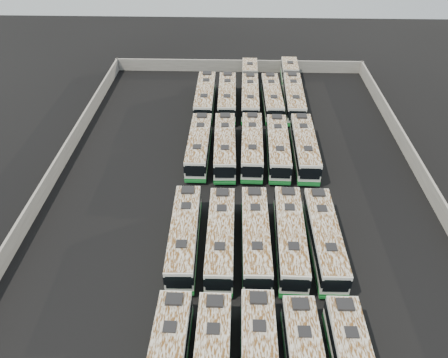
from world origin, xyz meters
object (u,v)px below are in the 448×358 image
bus_midback_far_left (199,145)px  bus_back_left (227,97)px  bus_back_center (250,89)px  bus_midback_center (252,146)px  bus_midfront_left (221,237)px  bus_midfront_center (255,237)px  bus_midfront_right (290,237)px  bus_back_far_left (205,97)px  bus_midback_far_right (304,147)px  bus_midfront_far_left (185,235)px  bus_midfront_far_right (324,238)px  bus_back_right (272,98)px  bus_midback_left (225,146)px  bus_back_far_right (292,89)px  bus_midback_right (278,147)px

bus_midback_far_left → bus_back_left: (3.28, 14.18, 0.03)m
bus_back_left → bus_back_center: 4.85m
bus_midback_center → bus_midfront_left: bearing=-100.3°
bus_midfront_center → bus_midfront_left: bearing=-177.7°
bus_midfront_right → bus_back_far_left: (-10.40, 30.78, 0.04)m
bus_midback_far_left → bus_midback_far_right: size_ratio=0.97×
bus_midfront_center → bus_midfront_right: 3.41m
bus_midfront_far_left → bus_midfront_center: 7.02m
bus_midback_center → bus_midfront_far_right: bearing=-66.9°
bus_midfront_right → bus_back_right: bearing=91.4°
bus_midfront_right → bus_back_left: bearing=104.1°
bus_midfront_right → bus_midback_left: bearing=114.0°
bus_midfront_center → bus_midback_center: 16.84m
bus_midback_far_left → bus_back_far_right: (13.72, 17.55, 0.06)m
bus_back_left → bus_back_far_right: bus_back_far_right is taller
bus_midfront_right → bus_midfront_far_right: size_ratio=1.02×
bus_back_left → bus_back_center: bus_back_left is taller
bus_midfront_left → bus_midback_left: bearing=90.2°
bus_midfront_far_right → bus_back_left: (-10.35, 30.88, 0.02)m
bus_midfront_right → bus_back_right: size_ratio=1.01×
bus_back_far_left → bus_back_right: (10.38, 0.08, -0.05)m
bus_midback_left → bus_midback_right: 6.86m
bus_back_far_left → bus_back_left: size_ratio=1.02×
bus_midfront_far_right → bus_back_far_left: bearing=113.6°
bus_midfront_left → bus_midback_right: (6.78, 16.82, 0.01)m
bus_midfront_far_left → bus_midfront_right: (10.44, 0.04, 0.02)m
bus_midback_right → bus_back_left: size_ratio=0.99×
bus_midback_right → bus_back_center: 17.83m
bus_midfront_far_right → bus_back_center: (-6.75, 34.14, -0.01)m
bus_back_center → bus_midback_left: bearing=-100.8°
bus_midfront_far_right → bus_midback_left: size_ratio=0.98×
bus_midfront_far_left → bus_back_left: 31.10m
bus_midfront_far_left → bus_back_far_right: bearing=66.7°
bus_back_far_left → bus_midfront_far_right: bearing=-66.2°
bus_midfront_far_left → bus_midback_far_right: 21.64m
bus_midback_center → bus_midback_far_right: size_ratio=0.99×
bus_midfront_far_left → bus_back_right: 32.61m
bus_midback_center → bus_midback_far_left: bearing=-178.1°
bus_midfront_right → bus_back_far_right: bus_back_far_right is taller
bus_midback_left → bus_back_center: bearing=77.2°
bus_back_right → bus_midfront_left: bearing=-103.5°
bus_midback_center → bus_back_far_left: size_ratio=0.99×
bus_midback_center → bus_back_far_left: 15.63m
bus_midfront_left → bus_midback_center: bearing=78.6°
bus_midback_far_left → bus_back_far_right: size_ratio=0.62×
bus_midback_far_left → bus_midback_center: bus_midback_center is taller
bus_midfront_far_right → bus_midfront_far_left: bearing=179.7°
bus_midfront_center → bus_midback_right: size_ratio=1.00×
bus_midfront_right → bus_back_far_left: bus_back_far_left is taller
bus_midfront_left → bus_back_left: size_ratio=0.98×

